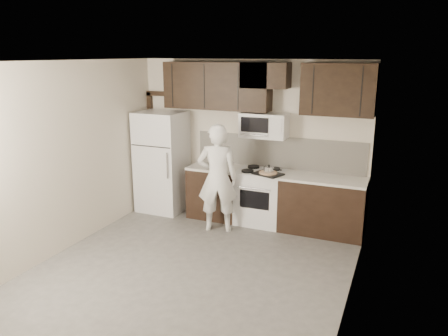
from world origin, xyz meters
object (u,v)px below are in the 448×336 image
Objects in this scene: microwave at (264,125)px; person at (217,178)px; refrigerator at (162,162)px; stove at (260,197)px.

person is at bearing -128.31° from microwave.
stove is at bearing 1.51° from refrigerator.
person reaches higher than stove.
microwave is (-0.00, 0.12, 1.19)m from stove.
microwave is at bearing 5.15° from refrigerator.
stove is 0.88m from person.
refrigerator is at bearing -174.85° from microwave.
person is (1.31, -0.51, -0.03)m from refrigerator.
refrigerator is 1.03× the size of person.
microwave reaches higher than person.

